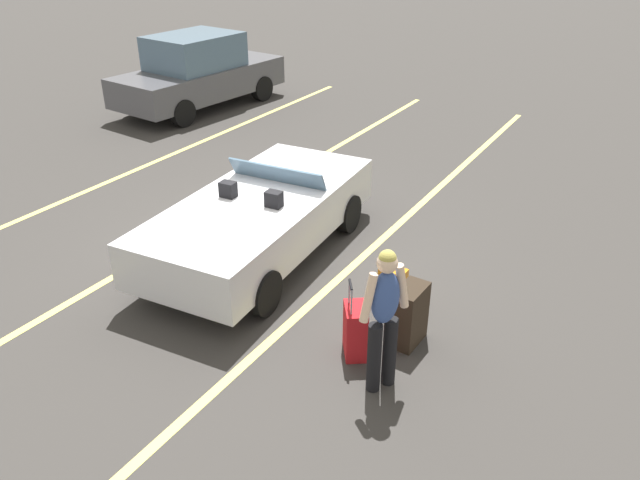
{
  "coord_description": "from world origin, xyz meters",
  "views": [
    {
      "loc": [
        -6.4,
        -4.89,
        4.51
      ],
      "look_at": [
        -0.37,
        -1.23,
        0.75
      ],
      "focal_mm": 34.92,
      "sensor_mm": 36.0,
      "label": 1
    }
  ],
  "objects_px": {
    "convertible_car": "(267,213)",
    "traveler_person": "(384,313)",
    "suitcase_medium_bright": "(356,331)",
    "suitcase_small_carryon": "(392,286)",
    "suitcase_large_black": "(409,315)",
    "parked_sedan_near": "(198,72)"
  },
  "relations": [
    {
      "from": "convertible_car",
      "to": "suitcase_small_carryon",
      "type": "relative_size",
      "value": 8.53
    },
    {
      "from": "traveler_person",
      "to": "parked_sedan_near",
      "type": "height_order",
      "value": "parked_sedan_near"
    },
    {
      "from": "parked_sedan_near",
      "to": "traveler_person",
      "type": "bearing_deg",
      "value": -124.2
    },
    {
      "from": "convertible_car",
      "to": "suitcase_large_black",
      "type": "xyz_separation_m",
      "value": [
        -1.01,
        -2.71,
        -0.22
      ]
    },
    {
      "from": "suitcase_medium_bright",
      "to": "suitcase_small_carryon",
      "type": "height_order",
      "value": "suitcase_medium_bright"
    },
    {
      "from": "suitcase_large_black",
      "to": "traveler_person",
      "type": "height_order",
      "value": "traveler_person"
    },
    {
      "from": "suitcase_small_carryon",
      "to": "traveler_person",
      "type": "height_order",
      "value": "traveler_person"
    },
    {
      "from": "convertible_car",
      "to": "parked_sedan_near",
      "type": "relative_size",
      "value": 0.92
    },
    {
      "from": "suitcase_small_carryon",
      "to": "parked_sedan_near",
      "type": "height_order",
      "value": "parked_sedan_near"
    },
    {
      "from": "suitcase_small_carryon",
      "to": "traveler_person",
      "type": "relative_size",
      "value": 0.3
    },
    {
      "from": "convertible_car",
      "to": "suitcase_medium_bright",
      "type": "relative_size",
      "value": 4.54
    },
    {
      "from": "suitcase_small_carryon",
      "to": "suitcase_large_black",
      "type": "bearing_deg",
      "value": 39.68
    },
    {
      "from": "convertible_car",
      "to": "suitcase_medium_bright",
      "type": "height_order",
      "value": "convertible_car"
    },
    {
      "from": "convertible_car",
      "to": "suitcase_medium_bright",
      "type": "bearing_deg",
      "value": -128.28
    },
    {
      "from": "convertible_car",
      "to": "traveler_person",
      "type": "relative_size",
      "value": 2.58
    },
    {
      "from": "parked_sedan_near",
      "to": "suitcase_large_black",
      "type": "bearing_deg",
      "value": -120.87
    },
    {
      "from": "traveler_person",
      "to": "parked_sedan_near",
      "type": "xyz_separation_m",
      "value": [
        7.13,
        8.63,
        -0.04
      ]
    },
    {
      "from": "convertible_car",
      "to": "suitcase_large_black",
      "type": "relative_size",
      "value": 5.76
    },
    {
      "from": "suitcase_large_black",
      "to": "parked_sedan_near",
      "type": "bearing_deg",
      "value": -33.97
    },
    {
      "from": "suitcase_medium_bright",
      "to": "convertible_car",
      "type": "bearing_deg",
      "value": 111.28
    },
    {
      "from": "suitcase_medium_bright",
      "to": "suitcase_small_carryon",
      "type": "xyz_separation_m",
      "value": [
        1.17,
        0.09,
        -0.06
      ]
    },
    {
      "from": "convertible_car",
      "to": "traveler_person",
      "type": "height_order",
      "value": "traveler_person"
    }
  ]
}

